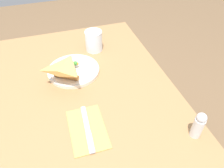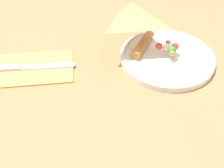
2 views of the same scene
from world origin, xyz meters
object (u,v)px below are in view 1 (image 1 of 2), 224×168
(salt_shaker, at_px, (199,125))
(milk_glass, at_px, (94,41))
(butter_knife, at_px, (88,131))
(napkin_folded, at_px, (87,129))
(plate_pizza, at_px, (73,70))
(dining_table, at_px, (72,105))

(salt_shaker, bearing_deg, milk_glass, 17.95)
(butter_knife, bearing_deg, milk_glass, -13.50)
(milk_glass, relative_size, napkin_folded, 0.52)
(milk_glass, bearing_deg, napkin_folded, 163.00)
(milk_glass, bearing_deg, plate_pizza, 137.76)
(butter_knife, bearing_deg, dining_table, 9.35)
(napkin_folded, relative_size, butter_knife, 0.97)
(dining_table, relative_size, milk_glass, 9.49)
(butter_knife, relative_size, salt_shaker, 1.90)
(dining_table, distance_m, milk_glass, 0.36)
(butter_knife, height_order, salt_shaker, salt_shaker)
(dining_table, height_order, napkin_folded, napkin_folded)
(napkin_folded, distance_m, butter_knife, 0.01)
(napkin_folded, bearing_deg, butter_knife, 176.78)
(milk_glass, bearing_deg, dining_table, 145.53)
(dining_table, bearing_deg, butter_knife, -173.87)
(napkin_folded, xyz_separation_m, butter_knife, (-0.01, 0.00, 0.00))
(salt_shaker, bearing_deg, butter_knife, 70.48)
(napkin_folded, bearing_deg, salt_shaker, -111.13)
(dining_table, distance_m, napkin_folded, 0.26)
(dining_table, bearing_deg, plate_pizza, -19.77)
(dining_table, height_order, plate_pizza, plate_pizza)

